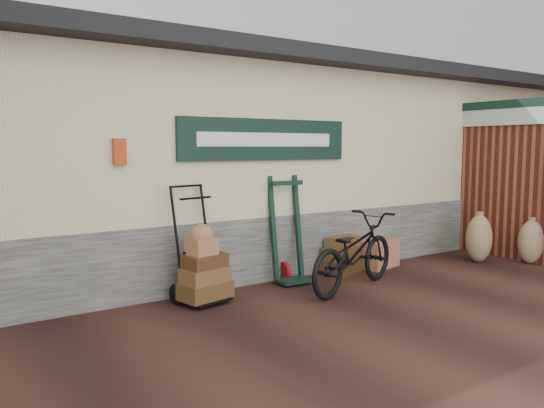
# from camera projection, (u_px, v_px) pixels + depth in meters

# --- Properties ---
(ground) EXTENTS (80.00, 80.00, 0.00)m
(ground) POSITION_uv_depth(u_px,v_px,m) (329.00, 295.00, 6.65)
(ground) COLOR black
(ground) RESTS_ON ground
(station_building) EXTENTS (14.40, 4.10, 3.20)m
(station_building) POSITION_uv_depth(u_px,v_px,m) (223.00, 162.00, 8.73)
(station_building) COLOR #4C4C47
(station_building) RESTS_ON ground
(brick_outbuilding) EXTENTS (1.71, 4.51, 2.62)m
(brick_outbuilding) POSITION_uv_depth(u_px,v_px,m) (479.00, 176.00, 10.10)
(brick_outbuilding) COLOR maroon
(brick_outbuilding) RESTS_ON ground
(porter_trolley) EXTENTS (0.81, 0.67, 1.43)m
(porter_trolley) POSITION_uv_depth(u_px,v_px,m) (196.00, 243.00, 6.33)
(porter_trolley) COLOR black
(porter_trolley) RESTS_ON ground
(green_barrow) EXTENTS (0.55, 0.47, 1.46)m
(green_barrow) POSITION_uv_depth(u_px,v_px,m) (288.00, 229.00, 7.25)
(green_barrow) COLOR black
(green_barrow) RESTS_ON ground
(suitcase_stack) EXTENTS (0.71, 0.56, 0.55)m
(suitcase_stack) POSITION_uv_depth(u_px,v_px,m) (341.00, 254.00, 7.82)
(suitcase_stack) COLOR #382011
(suitcase_stack) RESTS_ON ground
(wicker_hamper) EXTENTS (0.73, 0.56, 0.42)m
(wicker_hamper) POSITION_uv_depth(u_px,v_px,m) (377.00, 253.00, 8.21)
(wicker_hamper) COLOR brown
(wicker_hamper) RESTS_ON ground
(bicycle) EXTENTS (1.17, 1.99, 1.09)m
(bicycle) POSITION_uv_depth(u_px,v_px,m) (354.00, 248.00, 6.88)
(bicycle) COLOR black
(bicycle) RESTS_ON ground
(burlap_sack_left) EXTENTS (0.59, 0.55, 0.77)m
(burlap_sack_left) POSITION_uv_depth(u_px,v_px,m) (479.00, 239.00, 8.54)
(burlap_sack_left) COLOR olive
(burlap_sack_left) RESTS_ON ground
(burlap_sack_right) EXTENTS (0.48, 0.42, 0.70)m
(burlap_sack_right) POSITION_uv_depth(u_px,v_px,m) (531.00, 242.00, 8.42)
(burlap_sack_right) COLOR olive
(burlap_sack_right) RESTS_ON ground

